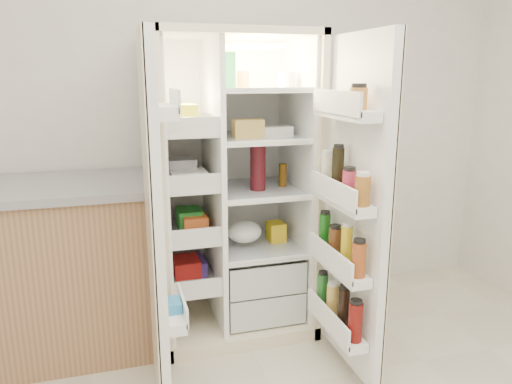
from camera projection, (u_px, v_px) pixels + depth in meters
name	position (u px, v px, depth m)	size (l,w,h in m)	color
wall_back	(221.00, 107.00, 3.19)	(4.00, 0.02, 2.70)	silver
refrigerator	(232.00, 210.00, 3.00)	(0.92, 0.70, 1.80)	beige
freezer_door	(155.00, 222.00, 2.27)	(0.15, 0.40, 1.72)	white
fridge_door	(354.00, 215.00, 2.45)	(0.17, 0.58, 1.72)	white
kitchen_counter	(36.00, 270.00, 2.72)	(1.36, 0.72, 0.98)	#9C6F4E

